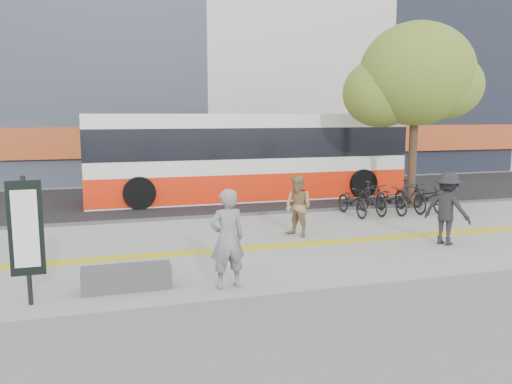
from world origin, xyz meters
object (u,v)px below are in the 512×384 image
object	(u,v)px
pedestrian_tan	(298,206)
street_tree	(414,77)
bench	(127,278)
signboard	(26,230)
bus	(249,159)
pedestrian_dark	(447,208)
seated_woman	(227,239)

from	to	relation	value
pedestrian_tan	street_tree	bearing A→B (deg)	90.05
bench	signboard	bearing A→B (deg)	-169.19
street_tree	bus	distance (m)	6.66
street_tree	bench	bearing A→B (deg)	-148.38
street_tree	bus	bearing A→B (deg)	142.07
street_tree	bus	xyz separation A→B (m)	(-4.72, 3.68, -2.93)
pedestrian_tan	pedestrian_dark	world-z (taller)	pedestrian_dark
bench	seated_woman	world-z (taller)	seated_woman
bus	bench	bearing A→B (deg)	-117.55
signboard	street_tree	world-z (taller)	street_tree
bus	pedestrian_dark	bearing A→B (deg)	-72.42
bench	pedestrian_dark	xyz separation A→B (m)	(7.75, 1.22, 0.67)
bench	pedestrian_dark	distance (m)	7.87
street_tree	pedestrian_tan	bearing A→B (deg)	-150.33
seated_woman	pedestrian_dark	distance (m)	6.16
bench	pedestrian_dark	bearing A→B (deg)	8.97
seated_woman	pedestrian_dark	size ratio (longest dim) A/B	1.03
signboard	pedestrian_dark	world-z (taller)	signboard
seated_woman	pedestrian_tan	bearing A→B (deg)	-135.97
pedestrian_tan	pedestrian_dark	bearing A→B (deg)	31.12
bench	signboard	distance (m)	1.94
signboard	pedestrian_dark	distance (m)	9.48
seated_woman	pedestrian_tan	world-z (taller)	seated_woman
signboard	bus	size ratio (longest dim) A/B	0.18
signboard	street_tree	xyz separation A→B (m)	(11.38, 6.33, 3.15)
seated_woman	pedestrian_tan	xyz separation A→B (m)	(2.72, 3.43, -0.12)
bench	street_tree	world-z (taller)	street_tree
signboard	street_tree	distance (m)	13.40
street_tree	seated_woman	distance (m)	10.83
pedestrian_dark	bus	bearing A→B (deg)	-12.71
signboard	bus	xyz separation A→B (m)	(6.66, 10.01, 0.21)
bench	street_tree	distance (m)	12.23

